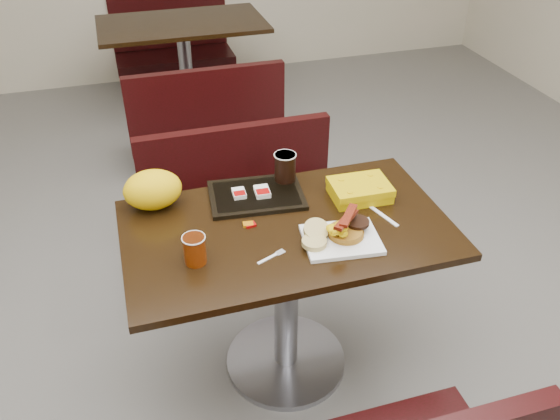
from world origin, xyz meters
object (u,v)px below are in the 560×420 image
object	(u,v)px
bench_far_n	(174,44)
pancake_stack	(346,232)
tray	(256,195)
paper_bag	(153,190)
table_near	(286,300)
hashbrown_sleeve_left	(239,193)
fork	(267,259)
bench_far_s	(203,111)
coffee_cup_far	(285,167)
clamshell	(360,190)
hashbrown_sleeve_right	(262,192)
knife	(382,215)
coffee_cup_near	(195,250)
table_far	(186,71)
platter	(341,240)
bench_near_n	(245,209)

from	to	relation	value
bench_far_n	pancake_stack	bearing A→B (deg)	-87.00
tray	paper_bag	xyz separation A→B (m)	(-0.39, 0.05, 0.07)
table_near	hashbrown_sleeve_left	xyz separation A→B (m)	(-0.13, 0.23, 0.40)
fork	bench_far_s	bearing A→B (deg)	64.17
bench_far_s	coffee_cup_far	world-z (taller)	coffee_cup_far
bench_far_s	clamshell	world-z (taller)	clamshell
hashbrown_sleeve_right	fork	bearing A→B (deg)	-98.84
knife	clamshell	size ratio (longest dim) A/B	0.77
knife	tray	world-z (taller)	tray
table_near	clamshell	bearing A→B (deg)	17.72
bench_far_s	coffee_cup_near	distance (m)	2.09
table_near	coffee_cup_far	bearing A→B (deg)	74.40
table_far	paper_bag	world-z (taller)	paper_bag
bench_far_s	platter	bearing A→B (deg)	-85.56
table_far	bench_far_n	size ratio (longest dim) A/B	1.20
table_near	tray	xyz separation A→B (m)	(-0.06, 0.22, 0.38)
platter	coffee_cup_far	bearing A→B (deg)	106.78
bench_far_s	pancake_stack	world-z (taller)	pancake_stack
platter	clamshell	distance (m)	0.30
bench_far_s	platter	size ratio (longest dim) A/B	3.75
coffee_cup_far	tray	bearing A→B (deg)	-154.01
clamshell	platter	bearing A→B (deg)	-122.95
pancake_stack	knife	world-z (taller)	pancake_stack
hashbrown_sleeve_right	paper_bag	bearing A→B (deg)	175.67
fork	knife	size ratio (longest dim) A/B	0.64
table_far	paper_bag	size ratio (longest dim) A/B	5.40
table_near	paper_bag	world-z (taller)	paper_bag
coffee_cup_near	clamshell	xyz separation A→B (m)	(0.69, 0.21, -0.02)
fork	hashbrown_sleeve_right	xyz separation A→B (m)	(0.08, 0.37, 0.03)
bench_near_n	hashbrown_sleeve_right	size ratio (longest dim) A/B	12.97
coffee_cup_far	clamshell	size ratio (longest dim) A/B	0.51
fork	hashbrown_sleeve_right	bearing A→B (deg)	55.08
bench_far_s	tray	world-z (taller)	tray
coffee_cup_near	paper_bag	world-z (taller)	paper_bag
hashbrown_sleeve_left	coffee_cup_near	bearing A→B (deg)	-122.20
platter	pancake_stack	distance (m)	0.03
table_far	tray	xyz separation A→B (m)	(-0.06, -2.38, 0.38)
bench_near_n	hashbrown_sleeve_right	world-z (taller)	hashbrown_sleeve_right
bench_near_n	knife	world-z (taller)	knife
coffee_cup_near	bench_far_s	bearing A→B (deg)	79.94
bench_near_n	coffee_cup_far	distance (m)	0.63
hashbrown_sleeve_right	clamshell	size ratio (longest dim) A/B	0.34
bench_far_n	tray	size ratio (longest dim) A/B	2.73
table_near	coffee_cup_near	xyz separation A→B (m)	(-0.36, -0.11, 0.43)
coffee_cup_far	knife	bearing A→B (deg)	-48.55
table_far	coffee_cup_near	xyz separation A→B (m)	(-0.36, -2.71, 0.43)
bench_far_s	hashbrown_sleeve_left	size ratio (longest dim) A/B	14.88
tray	coffee_cup_far	xyz separation A→B (m)	(0.14, 0.07, 0.07)
pancake_stack	table_far	bearing A→B (deg)	93.77
fork	hashbrown_sleeve_left	xyz separation A→B (m)	(-0.01, 0.39, 0.02)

